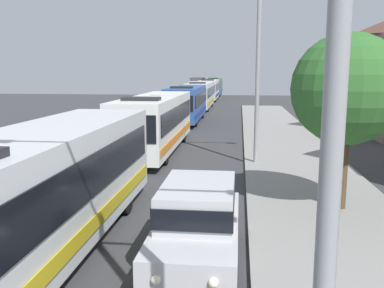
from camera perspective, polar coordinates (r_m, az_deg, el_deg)
The scene contains 10 objects.
bus_lead at distance 10.73m, azimuth -19.29°, elevation -5.50°, with size 2.58×11.22×3.21m.
bus_second_in_line at distance 23.51m, azimuth -4.91°, elevation 3.12°, with size 2.58×11.34×3.21m.
bus_middle at distance 37.14m, azimuth -0.72°, elevation 5.61°, with size 2.58×10.70×3.21m.
bus_fourth_in_line at distance 50.20m, azimuth 1.16°, elevation 6.71°, with size 2.58×12.22×3.21m.
bus_rear at distance 64.00m, azimuth 2.31°, elevation 7.38°, with size 2.58×10.51×3.21m.
bus_tail_end at distance 77.04m, azimuth 3.02°, elevation 7.79°, with size 2.58×10.58×3.21m.
white_suv at distance 9.82m, azimuth 0.77°, elevation -10.39°, with size 1.86×4.66×1.90m.
box_truck_oncoming at distance 79.64m, azimuth 0.73°, elevation 7.88°, with size 2.35×7.40×3.15m.
streetlamp_mid at distance 19.93m, azimuth 8.91°, elevation 12.12°, with size 6.41×0.28×8.29m.
roadside_tree at distance 13.68m, azimuth 20.18°, elevation 6.91°, with size 3.39×3.39×5.43m.
Camera 1 is at (3.30, 1.66, 4.43)m, focal length 39.60 mm.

